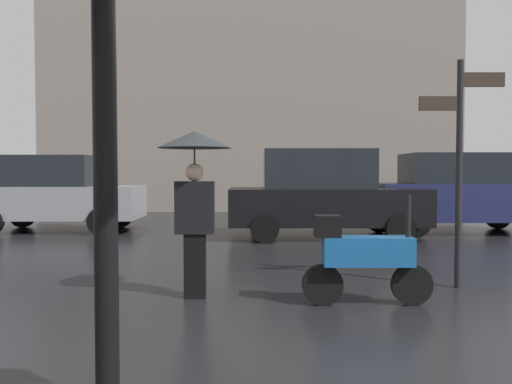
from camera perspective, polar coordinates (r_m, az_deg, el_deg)
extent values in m
cylinder|color=black|center=(1.97, -15.84, -1.54)|extent=(0.09, 0.09, 2.74)
cube|color=black|center=(6.30, -6.46, -7.96)|extent=(0.25, 0.16, 0.76)
cube|color=black|center=(6.22, -6.48, -1.68)|extent=(0.46, 0.20, 0.62)
sphere|color=beige|center=(6.20, -6.50, 2.14)|extent=(0.21, 0.21, 0.21)
cylinder|color=black|center=(6.21, -6.51, 3.39)|extent=(0.02, 0.02, 0.30)
cone|color=#2B3031|center=(6.22, -6.52, 5.68)|extent=(0.87, 0.87, 0.20)
cylinder|color=black|center=(6.20, 16.77, -9.64)|extent=(0.46, 0.09, 0.46)
cylinder|color=black|center=(6.00, 7.44, -9.97)|extent=(0.46, 0.09, 0.46)
cube|color=#195999|center=(6.01, 12.22, -6.29)|extent=(1.00, 0.32, 0.32)
cube|color=black|center=(5.90, 7.95, -3.68)|extent=(0.28, 0.28, 0.24)
cylinder|color=black|center=(6.08, 16.40, -2.91)|extent=(0.06, 0.06, 0.55)
cube|color=black|center=(12.01, 7.86, -1.53)|extent=(4.38, 1.89, 0.81)
cube|color=black|center=(11.96, 6.84, 2.49)|extent=(2.41, 1.74, 0.87)
cylinder|color=black|center=(13.22, 13.43, -2.99)|extent=(0.61, 0.18, 0.61)
cylinder|color=black|center=(11.40, 15.60, -3.84)|extent=(0.61, 0.18, 0.61)
cylinder|color=black|center=(12.87, 0.99, -3.07)|extent=(0.61, 0.18, 0.61)
cylinder|color=black|center=(11.00, 1.13, -3.98)|extent=(0.61, 0.18, 0.61)
cube|color=#1E234C|center=(13.77, 21.51, -0.96)|extent=(4.11, 1.75, 0.89)
cube|color=black|center=(13.68, 20.76, 2.42)|extent=(2.26, 1.61, 0.73)
cylinder|color=black|center=(15.12, 25.00, -2.44)|extent=(0.64, 0.18, 0.64)
cylinder|color=black|center=(14.21, 15.18, -2.59)|extent=(0.64, 0.18, 0.64)
cylinder|color=black|center=(12.54, 17.24, -3.25)|extent=(0.64, 0.18, 0.64)
cube|color=gray|center=(14.05, -20.43, -1.04)|extent=(4.05, 1.76, 0.81)
cube|color=black|center=(14.10, -21.25, 2.15)|extent=(2.23, 1.62, 0.76)
cylinder|color=black|center=(14.52, -14.31, -2.46)|extent=(0.65, 0.18, 0.65)
cylinder|color=black|center=(12.83, -16.28, -3.09)|extent=(0.65, 0.18, 0.65)
cylinder|color=black|center=(15.39, -23.85, -2.32)|extent=(0.65, 0.18, 0.65)
cylinder|color=black|center=(7.19, 21.38, 1.77)|extent=(0.08, 0.08, 2.91)
cube|color=#33281E|center=(7.39, 23.58, 11.14)|extent=(0.56, 0.04, 0.18)
cube|color=#33281E|center=(7.15, 19.52, 9.07)|extent=(0.52, 0.04, 0.18)
cube|color=gray|center=(21.20, -0.42, 17.58)|extent=(15.78, 2.18, 14.22)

